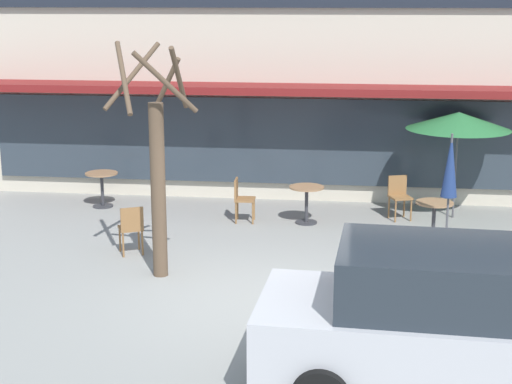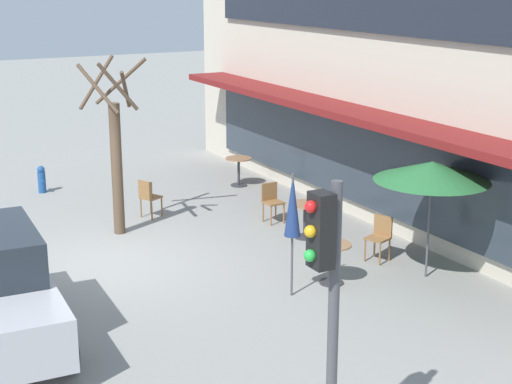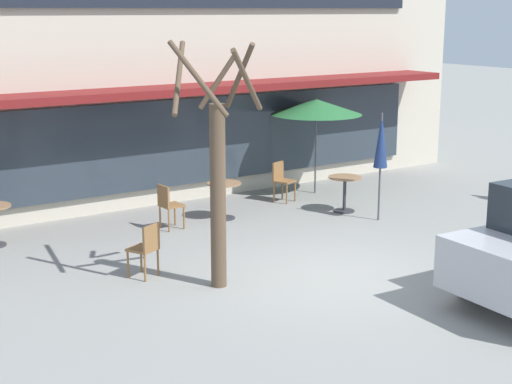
# 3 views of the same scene
# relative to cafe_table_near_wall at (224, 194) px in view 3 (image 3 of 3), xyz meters

# --- Properties ---
(ground_plane) EXTENTS (80.00, 80.00, 0.00)m
(ground_plane) POSITION_rel_cafe_table_near_wall_xyz_m (-0.37, -4.17, -0.52)
(ground_plane) COLOR gray
(building_facade) EXTENTS (17.12, 9.10, 6.63)m
(building_facade) POSITION_rel_cafe_table_near_wall_xyz_m (-0.37, 5.79, 2.80)
(building_facade) COLOR beige
(building_facade) RESTS_ON ground
(cafe_table_near_wall) EXTENTS (0.70, 0.70, 0.76)m
(cafe_table_near_wall) POSITION_rel_cafe_table_near_wall_xyz_m (0.00, 0.00, 0.00)
(cafe_table_near_wall) COLOR #333338
(cafe_table_near_wall) RESTS_ON ground
(cafe_table_by_tree) EXTENTS (0.70, 0.70, 0.76)m
(cafe_table_by_tree) POSITION_rel_cafe_table_near_wall_xyz_m (2.43, -0.93, 0.00)
(cafe_table_by_tree) COLOR #333338
(cafe_table_by_tree) RESTS_ON ground
(patio_umbrella_green_folded) EXTENTS (0.28, 0.28, 2.20)m
(patio_umbrella_green_folded) POSITION_rel_cafe_table_near_wall_xyz_m (2.55, -1.85, 1.11)
(patio_umbrella_green_folded) COLOR #4C4C51
(patio_umbrella_green_folded) RESTS_ON ground
(patio_umbrella_cream_folded) EXTENTS (2.10, 2.10, 2.20)m
(patio_umbrella_cream_folded) POSITION_rel_cafe_table_near_wall_xyz_m (2.99, 0.79, 1.51)
(patio_umbrella_cream_folded) COLOR #4C4C51
(patio_umbrella_cream_folded) RESTS_ON ground
(cafe_chair_0) EXTENTS (0.42, 0.42, 0.89)m
(cafe_chair_0) POSITION_rel_cafe_table_near_wall_xyz_m (-1.32, -0.06, 0.01)
(cafe_chair_0) COLOR olive
(cafe_chair_0) RESTS_ON ground
(cafe_chair_1) EXTENTS (0.54, 0.54, 0.89)m
(cafe_chair_1) POSITION_rel_cafe_table_near_wall_xyz_m (-2.94, -2.39, 0.01)
(cafe_chair_1) COLOR olive
(cafe_chair_1) RESTS_ON ground
(cafe_chair_2) EXTENTS (0.52, 0.52, 0.89)m
(cafe_chair_2) POSITION_rel_cafe_table_near_wall_xyz_m (1.86, 0.56, 0.01)
(cafe_chair_2) COLOR olive
(cafe_chair_2) RESTS_ON ground
(street_tree) EXTENTS (1.55, 1.55, 3.78)m
(street_tree) POSITION_rel_cafe_table_near_wall_xyz_m (-2.20, -3.37, 1.26)
(street_tree) COLOR brown
(street_tree) RESTS_ON ground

